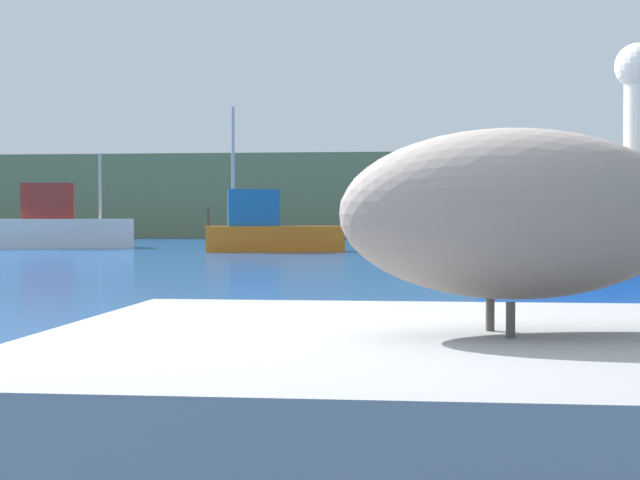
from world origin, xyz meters
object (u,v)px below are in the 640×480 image
object	(u,v)px
fishing_boat_white	(49,227)
pelican	(520,212)
fishing_boat_blue	(583,230)
fishing_boat_red	(632,230)
fishing_boat_orange	(268,229)

from	to	relation	value
fishing_boat_white	pelican	bearing A→B (deg)	-84.31
pelican	fishing_boat_blue	distance (m)	20.97
fishing_boat_white	fishing_boat_red	size ratio (longest dim) A/B	1.21
fishing_boat_red	fishing_boat_blue	bearing A→B (deg)	-87.94
fishing_boat_orange	fishing_boat_blue	distance (m)	15.60
pelican	fishing_boat_orange	xyz separation A→B (m)	(-6.28, 33.00, -0.45)
fishing_boat_blue	fishing_boat_orange	bearing A→B (deg)	139.24
fishing_boat_orange	fishing_boat_blue	xyz separation A→B (m)	(9.60, -12.29, 0.14)
pelican	fishing_boat_blue	bearing A→B (deg)	65.57
fishing_boat_orange	fishing_boat_white	distance (m)	10.22
fishing_boat_white	fishing_boat_blue	xyz separation A→B (m)	(19.31, -15.51, 0.08)
fishing_boat_orange	fishing_boat_red	bearing A→B (deg)	173.29
fishing_boat_white	fishing_boat_orange	bearing A→B (deg)	-36.44
fishing_boat_white	fishing_boat_blue	size ratio (longest dim) A/B	1.37
fishing_boat_red	fishing_boat_orange	bearing A→B (deg)	-155.98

